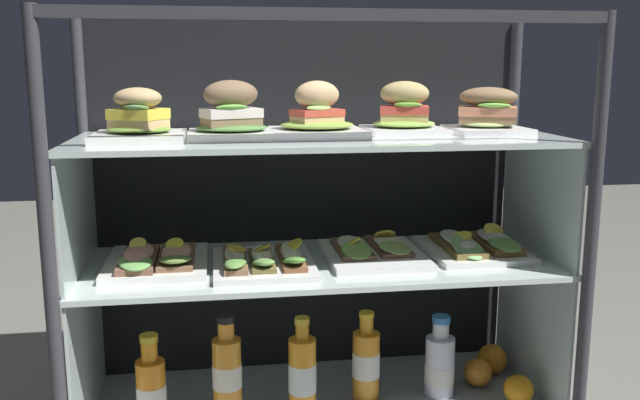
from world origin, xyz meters
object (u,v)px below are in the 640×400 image
plated_roll_sandwich_left_of_center (488,114)px  open_sandwich_tray_mid_left (475,245)px  open_sandwich_tray_near_right_corner (156,259)px  plated_roll_sandwich_center (139,122)px  plated_roll_sandwich_mid_left (231,117)px  juice_bottle_back_center (440,364)px  juice_bottle_front_middle (151,388)px  orange_fruit_near_left_post (519,390)px  juice_bottle_front_second (227,372)px  orange_fruit_beside_bottles (478,372)px  open_sandwich_tray_left_of_center (373,251)px  juice_bottle_back_left (302,372)px  orange_fruit_rolled_forward (492,359)px  juice_bottle_back_right (366,362)px  plated_roll_sandwich_far_right (404,115)px  plated_roll_sandwich_mid_right (317,119)px  open_sandwich_tray_mid_right (263,260)px

plated_roll_sandwich_left_of_center → open_sandwich_tray_mid_left: bearing=-155.4°
open_sandwich_tray_near_right_corner → plated_roll_sandwich_center: bearing=-118.7°
plated_roll_sandwich_mid_left → juice_bottle_back_center: plated_roll_sandwich_mid_left is taller
juice_bottle_front_middle → plated_roll_sandwich_center: bearing=1.4°
plated_roll_sandwich_left_of_center → orange_fruit_near_left_post: 0.67m
juice_bottle_front_middle → juice_bottle_front_second: juice_bottle_front_second is taller
open_sandwich_tray_mid_left → orange_fruit_beside_bottles: bearing=11.3°
open_sandwich_tray_mid_left → open_sandwich_tray_left_of_center: bearing=179.9°
plated_roll_sandwich_center → open_sandwich_tray_mid_left: 0.84m
juice_bottle_front_middle → juice_bottle_back_left: 0.35m
juice_bottle_front_second → orange_fruit_rolled_forward: juice_bottle_front_second is taller
plated_roll_sandwich_mid_left → juice_bottle_back_right: 0.68m
plated_roll_sandwich_far_right → juice_bottle_back_center: plated_roll_sandwich_far_right is taller
plated_roll_sandwich_center → juice_bottle_front_middle: size_ratio=0.93×
juice_bottle_back_center → orange_fruit_near_left_post: (0.17, -0.08, -0.04)m
plated_roll_sandwich_mid_right → plated_roll_sandwich_left_of_center: plated_roll_sandwich_mid_right is taller
plated_roll_sandwich_left_of_center → open_sandwich_tray_near_right_corner: plated_roll_sandwich_left_of_center is taller
juice_bottle_front_middle → juice_bottle_back_right: (0.51, 0.04, 0.01)m
plated_roll_sandwich_left_of_center → orange_fruit_near_left_post: size_ratio=2.44×
plated_roll_sandwich_mid_right → orange_fruit_rolled_forward: (0.48, 0.08, -0.64)m
juice_bottle_back_right → orange_fruit_beside_bottles: size_ratio=3.07×
juice_bottle_front_middle → orange_fruit_rolled_forward: bearing=7.5°
open_sandwich_tray_left_of_center → orange_fruit_rolled_forward: bearing=11.4°
open_sandwich_tray_near_right_corner → open_sandwich_tray_left_of_center: (0.50, 0.01, -0.00)m
juice_bottle_front_second → orange_fruit_beside_bottles: bearing=3.7°
open_sandwich_tray_mid_left → open_sandwich_tray_near_right_corner: bearing=-179.3°
plated_roll_sandwich_center → open_sandwich_tray_mid_left: (0.78, 0.05, -0.31)m
plated_roll_sandwich_left_of_center → plated_roll_sandwich_far_right: bearing=172.4°
juice_bottle_back_right → orange_fruit_near_left_post: size_ratio=3.06×
open_sandwich_tray_mid_left → juice_bottle_back_right: (-0.27, -0.01, -0.28)m
plated_roll_sandwich_left_of_center → juice_bottle_back_center: (-0.11, -0.03, -0.61)m
open_sandwich_tray_mid_left → orange_fruit_beside_bottles: (0.02, 0.00, -0.34)m
juice_bottle_front_middle → orange_fruit_near_left_post: bearing=-3.7°
open_sandwich_tray_left_of_center → juice_bottle_front_middle: (-0.53, -0.05, -0.29)m
open_sandwich_tray_mid_right → juice_bottle_front_second: size_ratio=1.15×
open_sandwich_tray_near_right_corner → orange_fruit_beside_bottles: size_ratio=3.97×
juice_bottle_back_left → open_sandwich_tray_near_right_corner: bearing=174.5°
plated_roll_sandwich_mid_right → juice_bottle_back_center: plated_roll_sandwich_mid_right is taller
plated_roll_sandwich_mid_right → orange_fruit_rolled_forward: 0.81m
juice_bottle_front_second → plated_roll_sandwich_mid_right: bearing=7.8°
juice_bottle_back_left → open_sandwich_tray_mid_right: bearing=-176.4°
juice_bottle_front_middle → orange_fruit_near_left_post: (0.87, -0.06, -0.04)m
juice_bottle_front_second → orange_fruit_beside_bottles: size_ratio=3.35×
orange_fruit_beside_bottles → juice_bottle_front_second: bearing=-176.3°
orange_fruit_beside_bottles → juice_bottle_back_right: bearing=-177.2°
open_sandwich_tray_near_right_corner → juice_bottle_back_center: 0.73m
plated_roll_sandwich_center → orange_fruit_rolled_forward: plated_roll_sandwich_center is taller
juice_bottle_front_second → juice_bottle_back_right: 0.34m
plated_roll_sandwich_mid_left → open_sandwich_tray_left_of_center: size_ratio=0.68×
plated_roll_sandwich_center → juice_bottle_back_left: 0.69m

